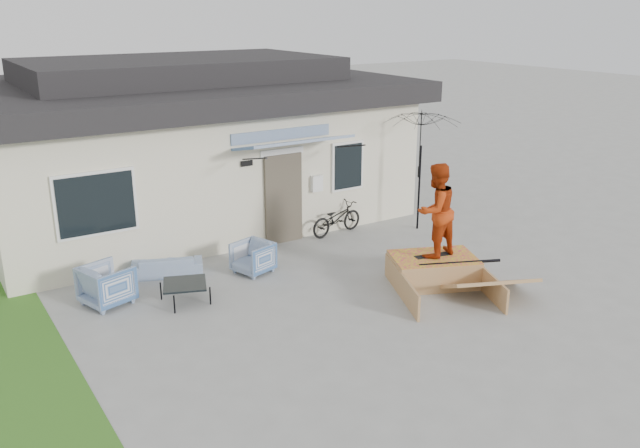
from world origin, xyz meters
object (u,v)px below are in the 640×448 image
skater (436,209)px  armchair_left (107,283)px  loveseat (167,262)px  bicycle (337,215)px  skateboard (433,255)px  armchair_right (253,256)px  patio_umbrella (420,160)px  coffee_table (185,292)px  skate_ramp (433,270)px

skater → armchair_left: bearing=-29.3°
armchair_left → skater: size_ratio=0.45×
loveseat → bicycle: bicycle is taller
skateboard → skater: size_ratio=0.41×
armchair_right → skater: size_ratio=0.39×
bicycle → patio_umbrella: (1.93, -0.74, 1.27)m
coffee_table → bicycle: bicycle is taller
armchair_left → armchair_right: (2.97, -0.09, -0.05)m
skater → coffee_table: bearing=-27.4°
skate_ramp → skater: skater is taller
armchair_right → skate_ramp: 3.69m
bicycle → skater: size_ratio=0.81×
coffee_table → armchair_right: bearing=19.7°
skate_ramp → skateboard: skateboard is taller
bicycle → skate_ramp: bearing=170.6°
armchair_right → skateboard: armchair_right is taller
armchair_right → patio_umbrella: 4.99m
armchair_right → coffee_table: size_ratio=0.94×
armchair_right → patio_umbrella: size_ratio=0.33×
armchair_left → skater: bearing=-130.5°
coffee_table → bicycle: (4.58, 1.73, 0.29)m
skate_ramp → skateboard: (0.02, 0.05, 0.30)m
skate_ramp → loveseat: bearing=165.9°
armchair_left → skateboard: (5.78, -2.46, 0.15)m
patio_umbrella → loveseat: bearing=175.8°
patio_umbrella → skate_ramp: (-1.99, -2.80, -1.47)m
loveseat → skater: 5.55m
skate_ramp → skater: 1.26m
coffee_table → skate_ramp: size_ratio=0.36×
skateboard → skater: bearing=0.0°
skateboard → patio_umbrella: bearing=66.6°
armchair_left → armchair_right: bearing=-109.1°
armchair_left → armchair_right: 2.97m
armchair_left → coffee_table: 1.44m
armchair_left → armchair_right: armchair_left is taller
armchair_left → bicycle: bicycle is taller
bicycle → skate_ramp: size_ratio=0.69×
armchair_left → skate_ramp: size_ratio=0.38×
armchair_right → skateboard: 3.68m
armchair_left → bicycle: bearing=-97.4°
coffee_table → skater: (4.54, -1.75, 1.34)m
coffee_table → patio_umbrella: (6.51, 0.99, 1.56)m
armchair_left → skater: 6.38m
armchair_left → bicycle: 5.90m
loveseat → armchair_right: (1.55, -0.84, 0.09)m
bicycle → skateboard: bearing=170.9°
armchair_left → patio_umbrella: patio_umbrella is taller
loveseat → skateboard: 5.42m
armchair_left → coffee_table: bearing=-137.2°
coffee_table → patio_umbrella: patio_umbrella is taller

